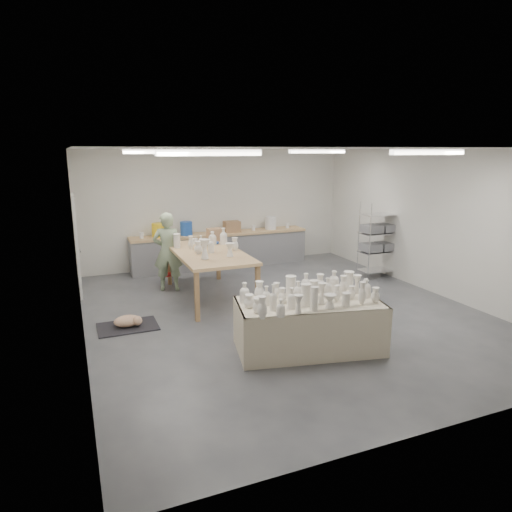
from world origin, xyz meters
name	(u,v)px	position (x,y,z in m)	size (l,w,h in m)	color
room	(276,203)	(-0.11, 0.08, 2.06)	(8.00, 8.02, 3.00)	#424449
back_counter	(221,248)	(-0.01, 3.68, 0.49)	(4.60, 0.60, 1.24)	tan
wire_shelf	(379,239)	(3.20, 1.40, 0.92)	(0.88, 0.48, 1.80)	silver
drying_table	(309,323)	(-0.35, -1.64, 0.43)	(2.33, 1.46, 1.14)	olive
work_table	(209,251)	(-0.97, 1.46, 0.96)	(1.31, 2.60, 1.35)	tan
rug	(128,327)	(-2.79, 0.32, 0.01)	(1.00, 0.70, 0.02)	black
cat	(129,321)	(-2.77, 0.31, 0.12)	(0.53, 0.45, 0.20)	white
potter	(168,252)	(-1.68, 2.19, 0.85)	(0.62, 0.41, 1.70)	#96AC85
red_stool	(166,275)	(-1.68, 2.46, 0.26)	(0.39, 0.39, 0.29)	red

